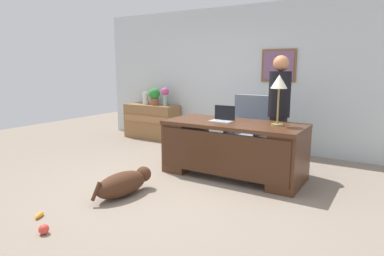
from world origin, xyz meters
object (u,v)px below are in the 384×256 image
dog_lying (124,183)px  dog_toy_bone (39,215)px  potted_plant (154,96)px  credenza (152,121)px  dog_toy_ball (44,229)px  desk_lamp (279,85)px  vase_with_flowers (165,94)px  armchair (248,132)px  person_standing (279,112)px  vase_empty (146,98)px  desk (232,147)px  laptop (223,118)px

dog_lying → dog_toy_bone: size_ratio=6.15×
potted_plant → dog_toy_bone: (1.41, -3.78, -0.92)m
credenza → dog_toy_ball: size_ratio=12.54×
dog_lying → desk_lamp: desk_lamp is taller
vase_with_flowers → armchair: bearing=-14.6°
person_standing → dog_toy_ball: person_standing is taller
credenza → vase_empty: vase_empty is taller
person_standing → vase_empty: 3.37m
desk_lamp → dog_lying: bearing=-134.2°
person_standing → desk: bearing=-126.5°
potted_plant → dog_lying: bearing=-58.6°
dog_toy_ball → dog_toy_bone: dog_toy_ball is taller
desk_lamp → dog_toy_bone: size_ratio=4.64×
dog_lying → vase_empty: vase_empty is taller
laptop → dog_toy_ball: bearing=-103.7°
desk_lamp → laptop: bearing=-174.8°
desk → credenza: size_ratio=1.62×
dog_lying → dog_toy_bone: bearing=-109.4°
credenza → desk_lamp: (3.24, -1.37, 0.96)m
dog_toy_ball → vase_empty: bearing=116.9°
armchair → person_standing: bearing=-25.9°
vase_with_flowers → vase_empty: (-0.54, 0.00, -0.11)m
potted_plant → vase_empty: bearing=180.0°
vase_empty → credenza: bearing=-0.5°
desk → person_standing: person_standing is taller
desk → dog_toy_ball: size_ratio=20.27×
credenza → vase_with_flowers: 0.72m
dog_lying → desk_lamp: size_ratio=1.33×
armchair → person_standing: 0.78m
desk_lamp → dog_toy_bone: desk_lamp is taller
armchair → vase_empty: size_ratio=4.04×
dog_toy_ball → desk_lamp: bearing=61.8°
person_standing → vase_empty: (-3.26, 0.84, -0.02)m
person_standing → potted_plant: size_ratio=4.81×
laptop → desk_lamp: (0.78, 0.07, 0.49)m
dog_lying → person_standing: bearing=57.5°
armchair → vase_empty: (-2.66, 0.55, 0.39)m
armchair → dog_toy_ball: size_ratio=11.23×
laptop → desk_lamp: size_ratio=0.47×
laptop → dog_toy_bone: size_ratio=2.19×
desk_lamp → dog_toy_ball: (-1.40, -2.60, -1.28)m
armchair → desk: bearing=-81.1°
laptop → vase_empty: vase_empty is taller
desk_lamp → armchair: bearing=132.4°
desk → dog_toy_ball: (-0.79, -2.51, -0.38)m
credenza → desk_lamp: desk_lamp is taller
laptop → potted_plant: potted_plant is taller
credenza → dog_lying: bearing=-57.4°
dog_toy_bone → vase_empty: bearing=113.7°
armchair → dog_lying: 2.41m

